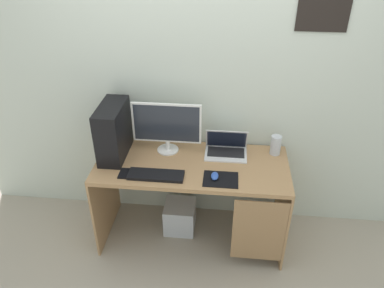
# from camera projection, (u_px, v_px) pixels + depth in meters

# --- Properties ---
(ground_plane) EXTENTS (8.00, 8.00, 0.00)m
(ground_plane) POSITION_uv_depth(u_px,v_px,m) (192.00, 234.00, 3.36)
(ground_plane) COLOR #9E9384
(wall_back) EXTENTS (4.00, 0.05, 2.60)m
(wall_back) POSITION_uv_depth(u_px,v_px,m) (197.00, 83.00, 2.98)
(wall_back) COLOR beige
(wall_back) RESTS_ON ground_plane
(desk) EXTENTS (1.52, 0.66, 0.78)m
(desk) POSITION_uv_depth(u_px,v_px,m) (194.00, 180.00, 3.02)
(desk) COLOR #A37A51
(desk) RESTS_ON ground_plane
(pc_tower) EXTENTS (0.18, 0.43, 0.44)m
(pc_tower) POSITION_uv_depth(u_px,v_px,m) (113.00, 131.00, 2.95)
(pc_tower) COLOR black
(pc_tower) RESTS_ON desk
(monitor) EXTENTS (0.55, 0.18, 0.43)m
(monitor) POSITION_uv_depth(u_px,v_px,m) (167.00, 126.00, 2.98)
(monitor) COLOR white
(monitor) RESTS_ON desk
(laptop) EXTENTS (0.34, 0.23, 0.21)m
(laptop) POSITION_uv_depth(u_px,v_px,m) (226.00, 149.00, 3.05)
(laptop) COLOR silver
(laptop) RESTS_ON desk
(speaker) EXTENTS (0.08, 0.08, 0.16)m
(speaker) POSITION_uv_depth(u_px,v_px,m) (276.00, 145.00, 3.03)
(speaker) COLOR #B7BCC6
(speaker) RESTS_ON desk
(keyboard) EXTENTS (0.42, 0.14, 0.02)m
(keyboard) POSITION_uv_depth(u_px,v_px,m) (156.00, 175.00, 2.80)
(keyboard) COLOR black
(keyboard) RESTS_ON desk
(mousepad) EXTENTS (0.26, 0.20, 0.00)m
(mousepad) POSITION_uv_depth(u_px,v_px,m) (221.00, 179.00, 2.77)
(mousepad) COLOR black
(mousepad) RESTS_ON desk
(mouse_left) EXTENTS (0.06, 0.10, 0.03)m
(mouse_left) POSITION_uv_depth(u_px,v_px,m) (215.00, 176.00, 2.77)
(mouse_left) COLOR #2D51B2
(mouse_left) RESTS_ON mousepad
(cell_phone) EXTENTS (0.07, 0.13, 0.01)m
(cell_phone) POSITION_uv_depth(u_px,v_px,m) (124.00, 173.00, 2.83)
(cell_phone) COLOR black
(cell_phone) RESTS_ON desk
(subwoofer) EXTENTS (0.27, 0.27, 0.27)m
(subwoofer) POSITION_uv_depth(u_px,v_px,m) (180.00, 216.00, 3.36)
(subwoofer) COLOR #B7BCC6
(subwoofer) RESTS_ON ground_plane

